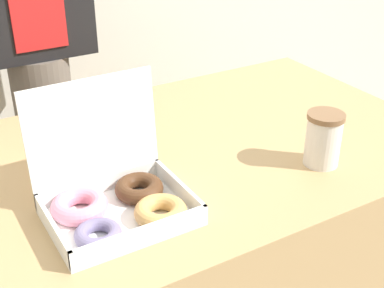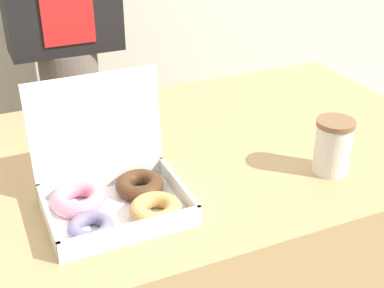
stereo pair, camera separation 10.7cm
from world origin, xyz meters
TOP-DOWN VIEW (x-y plane):
  - table at (0.00, 0.00)m, footprint 1.20×0.79m
  - donut_box at (-0.30, -0.16)m, footprint 0.28×0.24m
  - coffee_cup at (0.19, -0.22)m, footprint 0.09×0.09m
  - person_customer at (-0.21, 0.69)m, footprint 0.36×0.23m

SIDE VIEW (x-z plane):
  - table at x=0.00m, z-range 0.00..0.77m
  - donut_box at x=-0.30m, z-range 0.68..0.93m
  - coffee_cup at x=0.19m, z-range 0.77..0.90m
  - person_customer at x=-0.21m, z-range 0.12..1.73m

